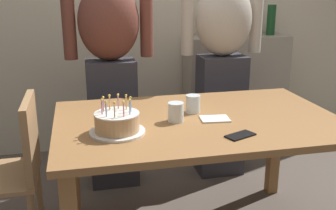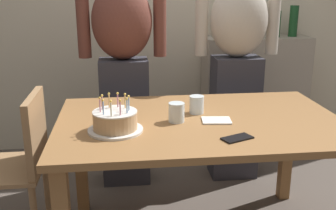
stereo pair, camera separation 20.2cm
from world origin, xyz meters
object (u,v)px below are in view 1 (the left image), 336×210
(water_glass_near, at_px, (176,112))
(dining_chair, at_px, (14,166))
(birthday_cake, at_px, (117,123))
(person_man_bearded, at_px, (111,67))
(person_woman_cardigan, at_px, (222,62))
(water_glass_far, at_px, (192,104))
(cell_phone, at_px, (240,135))
(napkin_stack, at_px, (215,119))

(water_glass_near, xyz_separation_m, dining_chair, (-0.84, 0.12, -0.27))
(birthday_cake, xyz_separation_m, person_man_bearded, (0.05, 0.93, 0.08))
(person_woman_cardigan, bearing_deg, water_glass_near, 56.21)
(water_glass_far, distance_m, cell_phone, 0.42)
(water_glass_near, bearing_deg, birthday_cake, -161.80)
(napkin_stack, distance_m, person_woman_cardigan, 0.92)
(dining_chair, bearing_deg, cell_phone, 69.88)
(birthday_cake, distance_m, person_man_bearded, 0.94)
(water_glass_far, bearing_deg, cell_phone, -73.43)
(person_woman_cardigan, height_order, dining_chair, person_woman_cardigan)
(dining_chair, bearing_deg, person_woman_cardigan, 116.86)
(birthday_cake, xyz_separation_m, water_glass_far, (0.44, 0.23, -0.00))
(cell_phone, xyz_separation_m, person_man_bearded, (-0.50, 1.10, 0.13))
(person_woman_cardigan, relative_size, dining_chair, 1.90)
(water_glass_far, distance_m, person_woman_cardigan, 0.82)
(water_glass_near, xyz_separation_m, napkin_stack, (0.21, -0.02, -0.05))
(birthday_cake, distance_m, dining_chair, 0.63)
(birthday_cake, height_order, water_glass_far, birthday_cake)
(napkin_stack, distance_m, person_man_bearded, 0.98)
(water_glass_far, height_order, cell_phone, water_glass_far)
(cell_phone, relative_size, person_man_bearded, 0.09)
(person_woman_cardigan, bearing_deg, person_man_bearded, 0.00)
(cell_phone, xyz_separation_m, napkin_stack, (-0.04, 0.25, 0.00))
(birthday_cake, height_order, dining_chair, birthday_cake)
(birthday_cake, xyz_separation_m, dining_chair, (-0.52, 0.23, -0.27))
(birthday_cake, xyz_separation_m, water_glass_near, (0.31, 0.10, 0.00))
(birthday_cake, relative_size, cell_phone, 1.86)
(water_glass_near, height_order, water_glass_far, water_glass_near)
(person_man_bearded, distance_m, person_woman_cardigan, 0.81)
(water_glass_near, bearing_deg, person_man_bearded, 107.41)
(water_glass_far, height_order, person_woman_cardigan, person_woman_cardigan)
(cell_phone, relative_size, napkin_stack, 0.97)
(person_man_bearded, height_order, person_woman_cardigan, same)
(birthday_cake, relative_size, napkin_stack, 1.80)
(water_glass_near, distance_m, person_woman_cardigan, 1.00)
(water_glass_far, distance_m, napkin_stack, 0.18)
(birthday_cake, relative_size, person_woman_cardigan, 0.16)
(cell_phone, bearing_deg, water_glass_far, 83.38)
(dining_chair, bearing_deg, water_glass_far, 90.32)
(water_glass_far, height_order, dining_chair, dining_chair)
(person_man_bearded, bearing_deg, napkin_stack, 118.86)
(birthday_cake, bearing_deg, person_man_bearded, 86.73)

